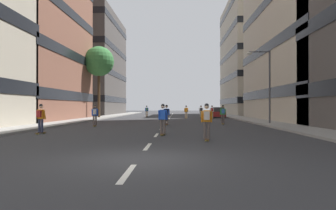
{
  "coord_description": "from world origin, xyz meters",
  "views": [
    {
      "loc": [
        1.23,
        -9.49,
        1.63
      ],
      "look_at": [
        0.0,
        28.37,
        1.81
      ],
      "focal_mm": 33.08,
      "sensor_mm": 36.0,
      "label": 1
    }
  ],
  "objects_px": {
    "street_tree_near": "(99,62)",
    "skater_4": "(207,119)",
    "parked_car_near": "(218,113)",
    "skater_7": "(212,111)",
    "skater_3": "(41,117)",
    "skater_5": "(95,114)",
    "skater_1": "(166,113)",
    "skater_9": "(163,118)",
    "skater_6": "(147,110)",
    "skater_2": "(223,113)",
    "streetlamp_right": "(266,79)",
    "skater_0": "(186,111)",
    "skater_8": "(201,111)"
  },
  "relations": [
    {
      "from": "street_tree_near",
      "to": "skater_4",
      "type": "relative_size",
      "value": 5.52
    },
    {
      "from": "parked_car_near",
      "to": "skater_7",
      "type": "relative_size",
      "value": 2.47
    },
    {
      "from": "skater_3",
      "to": "skater_5",
      "type": "bearing_deg",
      "value": 79.19
    },
    {
      "from": "skater_1",
      "to": "skater_4",
      "type": "bearing_deg",
      "value": -78.98
    },
    {
      "from": "skater_7",
      "to": "skater_1",
      "type": "bearing_deg",
      "value": -110.23
    },
    {
      "from": "skater_1",
      "to": "skater_9",
      "type": "distance_m",
      "value": 9.51
    },
    {
      "from": "skater_5",
      "to": "skater_6",
      "type": "relative_size",
      "value": 1.0
    },
    {
      "from": "skater_2",
      "to": "skater_7",
      "type": "relative_size",
      "value": 1.0
    },
    {
      "from": "skater_2",
      "to": "skater_3",
      "type": "bearing_deg",
      "value": -139.65
    },
    {
      "from": "parked_car_near",
      "to": "skater_4",
      "type": "distance_m",
      "value": 31.4
    },
    {
      "from": "streetlamp_right",
      "to": "skater_7",
      "type": "distance_m",
      "value": 15.0
    },
    {
      "from": "skater_0",
      "to": "skater_4",
      "type": "distance_m",
      "value": 27.49
    },
    {
      "from": "skater_1",
      "to": "skater_5",
      "type": "bearing_deg",
      "value": -161.29
    },
    {
      "from": "street_tree_near",
      "to": "skater_7",
      "type": "relative_size",
      "value": 5.52
    },
    {
      "from": "street_tree_near",
      "to": "skater_2",
      "type": "xyz_separation_m",
      "value": [
        15.07,
        -14.05,
        -6.83
      ]
    },
    {
      "from": "streetlamp_right",
      "to": "skater_7",
      "type": "bearing_deg",
      "value": 102.65
    },
    {
      "from": "skater_2",
      "to": "skater_8",
      "type": "xyz_separation_m",
      "value": [
        -0.88,
        15.03,
        0.0
      ]
    },
    {
      "from": "skater_3",
      "to": "skater_6",
      "type": "relative_size",
      "value": 1.0
    },
    {
      "from": "skater_6",
      "to": "skater_9",
      "type": "xyz_separation_m",
      "value": [
        4.04,
        -30.75,
        -0.03
      ]
    },
    {
      "from": "parked_car_near",
      "to": "street_tree_near",
      "type": "bearing_deg",
      "value": -168.56
    },
    {
      "from": "skater_9",
      "to": "parked_car_near",
      "type": "bearing_deg",
      "value": 76.68
    },
    {
      "from": "streetlamp_right",
      "to": "skater_4",
      "type": "relative_size",
      "value": 3.65
    },
    {
      "from": "skater_9",
      "to": "skater_5",
      "type": "bearing_deg",
      "value": 128.17
    },
    {
      "from": "parked_car_near",
      "to": "streetlamp_right",
      "type": "xyz_separation_m",
      "value": [
        1.98,
        -17.9,
        3.44
      ]
    },
    {
      "from": "skater_1",
      "to": "skater_5",
      "type": "relative_size",
      "value": 1.0
    },
    {
      "from": "parked_car_near",
      "to": "skater_2",
      "type": "bearing_deg",
      "value": -95.74
    },
    {
      "from": "parked_car_near",
      "to": "skater_9",
      "type": "distance_m",
      "value": 29.18
    },
    {
      "from": "street_tree_near",
      "to": "skater_4",
      "type": "xyz_separation_m",
      "value": [
        12.33,
        -27.67,
        -6.83
      ]
    },
    {
      "from": "skater_0",
      "to": "parked_car_near",
      "type": "bearing_deg",
      "value": 37.06
    },
    {
      "from": "skater_0",
      "to": "skater_2",
      "type": "relative_size",
      "value": 1.0
    },
    {
      "from": "parked_car_near",
      "to": "skater_6",
      "type": "height_order",
      "value": "skater_6"
    },
    {
      "from": "skater_2",
      "to": "skater_4",
      "type": "bearing_deg",
      "value": -101.38
    },
    {
      "from": "skater_7",
      "to": "street_tree_near",
      "type": "bearing_deg",
      "value": 179.34
    },
    {
      "from": "skater_4",
      "to": "skater_9",
      "type": "xyz_separation_m",
      "value": [
        -2.22,
        2.68,
        -0.03
      ]
    },
    {
      "from": "skater_8",
      "to": "skater_9",
      "type": "xyz_separation_m",
      "value": [
        -4.08,
        -25.96,
        -0.03
      ]
    },
    {
      "from": "skater_2",
      "to": "skater_3",
      "type": "relative_size",
      "value": 1.0
    },
    {
      "from": "streetlamp_right",
      "to": "skater_4",
      "type": "height_order",
      "value": "streetlamp_right"
    },
    {
      "from": "skater_0",
      "to": "skater_1",
      "type": "relative_size",
      "value": 1.0
    },
    {
      "from": "skater_2",
      "to": "skater_8",
      "type": "distance_m",
      "value": 15.05
    },
    {
      "from": "skater_1",
      "to": "skater_4",
      "type": "relative_size",
      "value": 1.0
    },
    {
      "from": "skater_2",
      "to": "skater_8",
      "type": "height_order",
      "value": "same"
    },
    {
      "from": "skater_1",
      "to": "skater_2",
      "type": "height_order",
      "value": "same"
    },
    {
      "from": "parked_car_near",
      "to": "skater_1",
      "type": "distance_m",
      "value": 20.1
    },
    {
      "from": "skater_0",
      "to": "street_tree_near",
      "type": "bearing_deg",
      "value": 179.16
    },
    {
      "from": "parked_car_near",
      "to": "skater_3",
      "type": "bearing_deg",
      "value": -116.67
    },
    {
      "from": "skater_0",
      "to": "skater_9",
      "type": "height_order",
      "value": "same"
    },
    {
      "from": "streetlamp_right",
      "to": "skater_9",
      "type": "distance_m",
      "value": 13.99
    },
    {
      "from": "skater_1",
      "to": "skater_7",
      "type": "bearing_deg",
      "value": 69.77
    },
    {
      "from": "skater_7",
      "to": "skater_8",
      "type": "bearing_deg",
      "value": 140.66
    },
    {
      "from": "skater_6",
      "to": "skater_0",
      "type": "bearing_deg",
      "value": -44.62
    }
  ]
}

